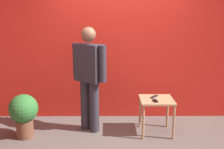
% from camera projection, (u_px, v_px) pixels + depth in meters
% --- Properties ---
extents(ground_plane, '(12.00, 12.00, 0.00)m').
position_uv_depth(ground_plane, '(121.00, 147.00, 3.91)').
color(ground_plane, '#59544F').
extents(back_wall_red, '(6.29, 0.12, 2.71)m').
position_uv_depth(back_wall_red, '(119.00, 43.00, 4.86)').
color(back_wall_red, red).
rests_on(back_wall_red, ground_plane).
extents(standing_person, '(0.59, 0.49, 1.68)m').
position_uv_depth(standing_person, '(89.00, 74.00, 4.30)').
color(standing_person, '#2D2D38').
rests_on(standing_person, ground_plane).
extents(side_table, '(0.52, 0.52, 0.57)m').
position_uv_depth(side_table, '(156.00, 104.00, 4.29)').
color(side_table, tan).
rests_on(side_table, ground_plane).
extents(cell_phone, '(0.08, 0.15, 0.01)m').
position_uv_depth(cell_phone, '(155.00, 101.00, 4.17)').
color(cell_phone, black).
rests_on(cell_phone, side_table).
extents(tv_remote, '(0.14, 0.16, 0.02)m').
position_uv_depth(tv_remote, '(154.00, 97.00, 4.36)').
color(tv_remote, black).
rests_on(tv_remote, side_table).
extents(potted_plant, '(0.44, 0.44, 0.69)m').
position_uv_depth(potted_plant, '(24.00, 112.00, 4.15)').
color(potted_plant, brown).
rests_on(potted_plant, ground_plane).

